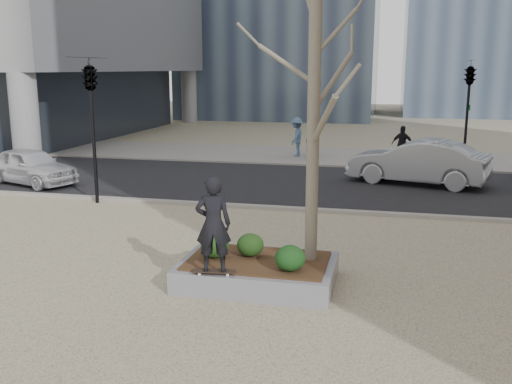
% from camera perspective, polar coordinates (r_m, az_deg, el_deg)
% --- Properties ---
extents(ground, '(120.00, 120.00, 0.00)m').
position_cam_1_polar(ground, '(11.66, -4.68, -8.67)').
color(ground, tan).
rests_on(ground, ground).
extents(street, '(60.00, 8.00, 0.02)m').
position_cam_1_polar(street, '(21.05, 3.62, 0.86)').
color(street, black).
rests_on(street, ground).
extents(far_sidewalk, '(60.00, 6.00, 0.02)m').
position_cam_1_polar(far_sidewalk, '(27.87, 6.02, 3.63)').
color(far_sidewalk, gray).
rests_on(far_sidewalk, ground).
extents(planter, '(3.00, 2.00, 0.45)m').
position_cam_1_polar(planter, '(11.33, 0.17, -8.04)').
color(planter, gray).
rests_on(planter, ground).
extents(planter_mulch, '(2.70, 1.70, 0.04)m').
position_cam_1_polar(planter_mulch, '(11.25, 0.17, -6.87)').
color(planter_mulch, '#382314').
rests_on(planter_mulch, planter).
extents(sycamore_tree, '(2.80, 2.80, 6.60)m').
position_cam_1_polar(sycamore_tree, '(10.75, 5.83, 10.25)').
color(sycamore_tree, gray).
rests_on(sycamore_tree, planter_mulch).
extents(shrub_left, '(0.56, 0.56, 0.48)m').
position_cam_1_polar(shrub_left, '(11.32, -4.15, -5.38)').
color(shrub_left, '#163210').
rests_on(shrub_left, planter_mulch).
extents(shrub_middle, '(0.54, 0.54, 0.46)m').
position_cam_1_polar(shrub_middle, '(11.38, -0.57, -5.31)').
color(shrub_middle, '#183C13').
rests_on(shrub_middle, planter_mulch).
extents(shrub_right, '(0.57, 0.57, 0.48)m').
position_cam_1_polar(shrub_right, '(10.60, 3.43, -6.62)').
color(shrub_right, '#113715').
rests_on(shrub_right, planter_mulch).
extents(skateboard, '(0.80, 0.32, 0.08)m').
position_cam_1_polar(skateboard, '(10.59, -4.22, -8.03)').
color(skateboard, black).
rests_on(skateboard, planter).
extents(skateboarder, '(0.72, 0.55, 1.77)m').
position_cam_1_polar(skateboarder, '(10.31, -4.30, -3.21)').
color(skateboarder, black).
rests_on(skateboarder, skateboard).
extents(police_car, '(4.19, 2.77, 1.32)m').
position_cam_1_polar(police_car, '(22.33, -21.62, 2.43)').
color(police_car, silver).
rests_on(police_car, street).
extents(car_silver, '(5.23, 3.00, 1.63)m').
position_cam_1_polar(car_silver, '(21.54, 15.86, 2.91)').
color(car_silver, gray).
rests_on(car_silver, street).
extents(pedestrian_a, '(0.90, 1.04, 1.84)m').
position_cam_1_polar(pedestrian_a, '(26.76, 5.78, 5.29)').
color(pedestrian_a, black).
rests_on(pedestrian_a, far_sidewalk).
extents(pedestrian_b, '(0.80, 1.26, 1.86)m').
position_cam_1_polar(pedestrian_b, '(27.52, 4.07, 5.53)').
color(pedestrian_b, '#486383').
rests_on(pedestrian_b, far_sidewalk).
extents(pedestrian_c, '(1.04, 0.64, 1.65)m').
position_cam_1_polar(pedestrian_c, '(26.32, 14.44, 4.64)').
color(pedestrian_c, black).
rests_on(pedestrian_c, far_sidewalk).
extents(traffic_light_near, '(0.60, 2.48, 4.50)m').
position_cam_1_polar(traffic_light_near, '(18.36, -15.98, 5.82)').
color(traffic_light_near, black).
rests_on(traffic_light_near, ground).
extents(traffic_light_far, '(0.60, 2.48, 4.50)m').
position_cam_1_polar(traffic_light_far, '(25.22, 20.35, 7.16)').
color(traffic_light_far, black).
rests_on(traffic_light_far, ground).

